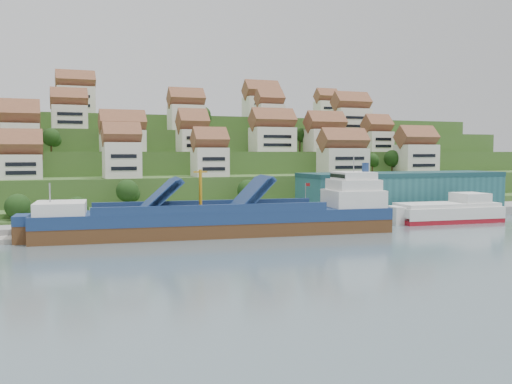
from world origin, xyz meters
name	(u,v)px	position (x,y,z in m)	size (l,w,h in m)	color
ground	(253,233)	(0.00, 0.00, 0.00)	(300.00, 300.00, 0.00)	slate
quay	(304,217)	(20.00, 15.00, 1.10)	(180.00, 14.00, 2.20)	gray
hillside	(157,171)	(0.00, 103.55, 10.66)	(260.00, 128.00, 31.00)	#2D4C1E
hillside_village	(191,133)	(2.21, 59.95, 24.09)	(157.97, 63.87, 29.05)	silver
hillside_trees	(180,157)	(-5.53, 44.23, 16.55)	(145.38, 62.47, 30.63)	#1D3F15
warehouse	(403,190)	(52.00, 17.00, 7.20)	(60.00, 15.00, 10.00)	#235A5F
flagpole	(306,196)	(18.11, 10.00, 6.88)	(1.28, 0.16, 8.00)	gray
cargo_ship	(228,220)	(-5.99, -1.00, 3.23)	(77.08, 20.93, 16.88)	#543219
second_ship	(449,213)	(53.87, -0.02, 2.41)	(28.33, 12.66, 7.98)	maroon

